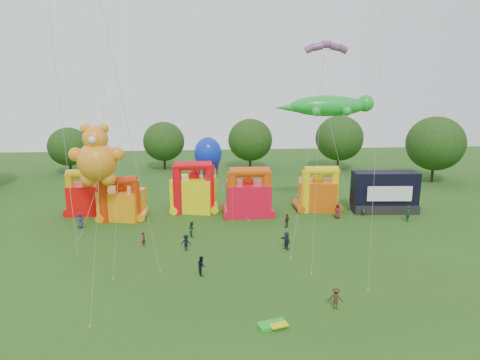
{
  "coord_description": "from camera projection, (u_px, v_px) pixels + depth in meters",
  "views": [
    {
      "loc": [
        -0.72,
        -23.67,
        16.36
      ],
      "look_at": [
        2.84,
        18.0,
        6.67
      ],
      "focal_mm": 32.0,
      "sensor_mm": 36.0,
      "label": 1
    }
  ],
  "objects": [
    {
      "name": "ground",
      "position": [
        219.0,
        349.0,
        26.73
      ],
      "size": [
        160.0,
        160.0,
        0.0
      ],
      "primitive_type": "plane",
      "color": "#2C4B15",
      "rests_on": "ground"
    },
    {
      "name": "tree_ring",
      "position": [
        198.0,
        253.0,
        25.81
      ],
      "size": [
        122.5,
        124.59,
        12.07
      ],
      "color": "#352314",
      "rests_on": "ground"
    },
    {
      "name": "bouncy_castle_0",
      "position": [
        88.0,
        196.0,
        53.68
      ],
      "size": [
        4.75,
        3.84,
        5.93
      ],
      "color": "red",
      "rests_on": "ground"
    },
    {
      "name": "bouncy_castle_1",
      "position": [
        122.0,
        202.0,
        51.69
      ],
      "size": [
        5.62,
        4.94,
        5.55
      ],
      "color": "orange",
      "rests_on": "ground"
    },
    {
      "name": "bouncy_castle_2",
      "position": [
        194.0,
        192.0,
        54.72
      ],
      "size": [
        5.99,
        5.25,
        6.77
      ],
      "color": "#FFF10D",
      "rests_on": "ground"
    },
    {
      "name": "bouncy_castle_3",
      "position": [
        248.0,
        196.0,
        53.04
      ],
      "size": [
        5.35,
        4.31,
        6.39
      ],
      "color": "red",
      "rests_on": "ground"
    },
    {
      "name": "bouncy_castle_4",
      "position": [
        318.0,
        192.0,
        55.38
      ],
      "size": [
        5.58,
        4.85,
        6.0
      ],
      "color": "#DC560B",
      "rests_on": "ground"
    },
    {
      "name": "stage_trailer",
      "position": [
        385.0,
        192.0,
        54.56
      ],
      "size": [
        8.31,
        3.63,
        5.2
      ],
      "color": "black",
      "rests_on": "ground"
    },
    {
      "name": "teddy_bear_kite",
      "position": [
        95.0,
        170.0,
        47.06
      ],
      "size": [
        6.06,
        6.28,
        11.96
      ],
      "color": "orange",
      "rests_on": "ground"
    },
    {
      "name": "gecko_kite",
      "position": [
        334.0,
        138.0,
        52.56
      ],
      "size": [
        12.49,
        5.01,
        14.81
      ],
      "color": "green",
      "rests_on": "ground"
    },
    {
      "name": "octopus_kite",
      "position": [
        222.0,
        184.0,
        54.1
      ],
      "size": [
        6.61,
        8.02,
        9.47
      ],
      "color": "#0D2CC8",
      "rests_on": "ground"
    },
    {
      "name": "parafoil_kites",
      "position": [
        191.0,
        125.0,
        38.66
      ],
      "size": [
        30.41,
        9.25,
        29.08
      ],
      "color": "red",
      "rests_on": "ground"
    },
    {
      "name": "diamond_kites",
      "position": [
        241.0,
        107.0,
        34.06
      ],
      "size": [
        23.42,
        13.9,
        32.37
      ],
      "color": "red",
      "rests_on": "ground"
    },
    {
      "name": "folded_kite_bundle",
      "position": [
        273.0,
        325.0,
        29.15
      ],
      "size": [
        2.2,
        1.5,
        0.31
      ],
      "color": "green",
      "rests_on": "ground"
    },
    {
      "name": "spectator_0",
      "position": [
        80.0,
        220.0,
        48.61
      ],
      "size": [
        0.93,
        0.65,
        1.81
      ],
      "primitive_type": "imported",
      "rotation": [
        0.0,
        0.0,
        0.08
      ],
      "color": "#2E2B48",
      "rests_on": "ground"
    },
    {
      "name": "spectator_1",
      "position": [
        144.0,
        239.0,
        43.32
      ],
      "size": [
        0.49,
        0.63,
        1.54
      ],
      "primitive_type": "imported",
      "rotation": [
        0.0,
        0.0,
        1.33
      ],
      "color": "#591926",
      "rests_on": "ground"
    },
    {
      "name": "spectator_2",
      "position": [
        192.0,
        229.0,
        45.97
      ],
      "size": [
        0.82,
        0.96,
        1.7
      ],
      "primitive_type": "imported",
      "rotation": [
        0.0,
        0.0,
        1.81
      ],
      "color": "#1B4424",
      "rests_on": "ground"
    },
    {
      "name": "spectator_3",
      "position": [
        186.0,
        243.0,
        42.22
      ],
      "size": [
        1.11,
        0.76,
        1.59
      ],
      "primitive_type": "imported",
      "rotation": [
        0.0,
        0.0,
        2.97
      ],
      "color": "black",
      "rests_on": "ground"
    },
    {
      "name": "spectator_4",
      "position": [
        287.0,
        221.0,
        48.8
      ],
      "size": [
        0.91,
        1.0,
        1.63
      ],
      "primitive_type": "imported",
      "rotation": [
        0.0,
        0.0,
        4.04
      ],
      "color": "#422F1A",
      "rests_on": "ground"
    },
    {
      "name": "spectator_5",
      "position": [
        286.0,
        241.0,
        42.4
      ],
      "size": [
        1.08,
        1.76,
        1.81
      ],
      "primitive_type": "imported",
      "rotation": [
        0.0,
        0.0,
        5.06
      ],
      "color": "#222538",
      "rests_on": "ground"
    },
    {
      "name": "spectator_6",
      "position": [
        338.0,
        211.0,
        52.06
      ],
      "size": [
        0.94,
        0.66,
        1.83
      ],
      "primitive_type": "imported",
      "rotation": [
        0.0,
        0.0,
        6.2
      ],
      "color": "#5B1D1A",
      "rests_on": "ground"
    },
    {
      "name": "spectator_7",
      "position": [
        408.0,
        214.0,
        50.92
      ],
      "size": [
        0.8,
        0.83,
        1.92
      ],
      "primitive_type": "imported",
      "rotation": [
        0.0,
        0.0,
        0.87
      ],
      "color": "#153624",
      "rests_on": "ground"
    },
    {
      "name": "spectator_8",
      "position": [
        202.0,
        266.0,
        36.83
      ],
      "size": [
        0.77,
        0.92,
        1.7
      ],
      "primitive_type": "imported",
      "rotation": [
        0.0,
        0.0,
        1.73
      ],
      "color": "black",
      "rests_on": "ground"
    },
    {
      "name": "spectator_9",
      "position": [
        336.0,
        298.0,
        31.38
      ],
      "size": [
        1.22,
        1.0,
        1.64
      ],
      "primitive_type": "imported",
      "rotation": [
        0.0,
        0.0,
        2.7
      ],
      "color": "#362A15",
      "rests_on": "ground"
    }
  ]
}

